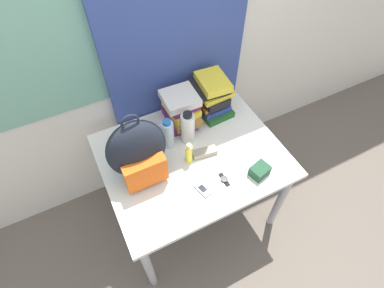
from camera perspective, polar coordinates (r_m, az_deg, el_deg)
name	(u,v)px	position (r m, az deg, el deg)	size (l,w,h in m)	color
ground_plane	(219,256)	(2.28, 5.21, -20.56)	(12.00, 12.00, 0.00)	#665B51
wall_back	(150,30)	(1.79, -8.07, 20.75)	(6.00, 0.06, 2.50)	silver
curtain_blue	(176,29)	(1.79, -3.03, 21.11)	(0.91, 0.04, 2.50)	#384C93
desk	(192,162)	(1.88, 0.00, -3.49)	(1.06, 0.86, 0.71)	silver
backpack	(138,152)	(1.61, -10.34, -1.42)	(0.33, 0.23, 0.46)	#1E232D
book_stack_left	(181,108)	(1.90, -2.20, 6.81)	(0.21, 0.28, 0.23)	#6B2370
book_stack_center	(211,96)	(1.97, 3.68, 9.20)	(0.24, 0.29, 0.27)	#1E5623
water_bottle	(168,134)	(1.78, -4.63, 1.96)	(0.07, 0.07, 0.21)	silver
sports_bottle	(188,128)	(1.79, -0.81, 3.09)	(0.08, 0.08, 0.23)	white
sunscreen_bottle	(189,154)	(1.72, -0.61, -1.83)	(0.04, 0.04, 0.16)	yellow
cell_phone	(203,189)	(1.67, 2.02, -8.62)	(0.07, 0.11, 0.02)	#B7BCC6
sunglasses_case	(204,153)	(1.79, 2.39, -1.63)	(0.16, 0.07, 0.04)	gray
camera_pouch	(260,171)	(1.74, 12.77, -4.98)	(0.12, 0.11, 0.06)	#234C33
wristwatch	(224,179)	(1.71, 6.17, -6.71)	(0.04, 0.09, 0.01)	black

